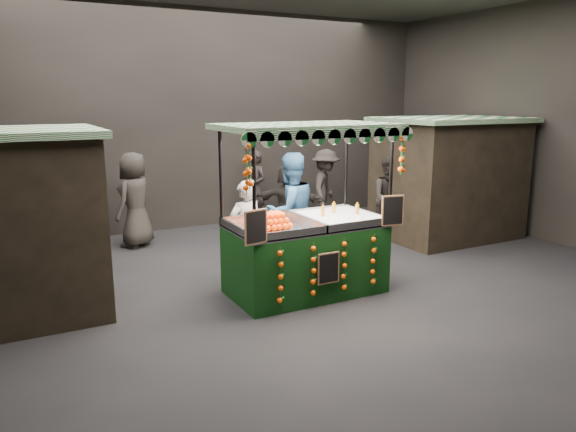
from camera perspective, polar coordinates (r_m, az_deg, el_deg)
ground at (r=8.86m, az=2.01°, el=-7.53°), size 12.00×12.00×0.00m
market_hall at (r=8.35m, az=2.19°, el=14.88°), size 12.10×10.10×5.05m
neighbour_stall_right at (r=12.35m, az=16.45°, el=3.90°), size 3.00×2.20×2.60m
juice_stall at (r=8.41m, az=2.03°, el=-2.79°), size 2.72×1.60×2.63m
vendor_grey at (r=8.91m, az=-4.48°, el=-1.70°), size 0.68×0.50×1.71m
vendor_blue at (r=9.50m, az=0.22°, el=0.39°), size 1.08×0.88×2.09m
shopper_1 at (r=11.76m, az=10.68°, el=1.77°), size 1.07×0.97×1.80m
shopper_2 at (r=11.77m, az=-22.37°, el=0.49°), size 0.98×0.57×1.57m
shopper_3 at (r=12.79m, az=3.94°, el=2.90°), size 1.31×1.34×1.84m
shopper_4 at (r=11.50m, az=-15.77°, el=1.64°), size 1.12×1.09×1.94m
shopper_5 at (r=11.70m, az=0.00°, el=1.56°), size 1.43×1.42×1.65m
shopper_6 at (r=12.98m, az=-3.48°, el=2.92°), size 0.61×0.75×1.79m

